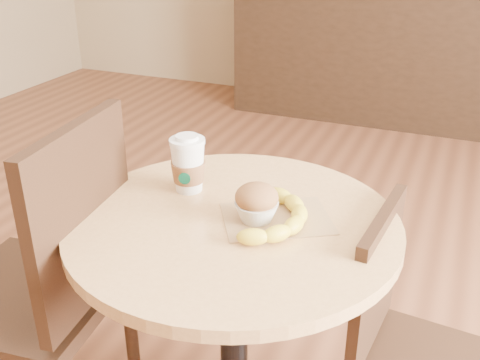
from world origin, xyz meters
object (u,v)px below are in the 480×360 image
Objects in this scene: chair_left at (49,284)px; banana at (281,217)px; cafe_table at (234,289)px; coffee_cup at (188,166)px; chair_right at (409,352)px; muffin at (257,203)px.

chair_left reaches higher than banana.
coffee_cup reaches higher than cafe_table.
muffin is (-0.37, -0.08, 0.37)m from chair_right.
chair_left is 0.90m from chair_right.
muffin is at bearing 107.52° from chair_right.
chair_right is at bearing 11.86° from cafe_table.
coffee_cup is at bearing 94.97° from chair_right.
cafe_table is 2.82× the size of banana.
banana reaches higher than chair_right.
muffin is at bearing -177.06° from banana.
chair_left is 0.63m from banana.
chair_right reaches higher than cafe_table.
banana is (0.06, 0.00, -0.03)m from muffin.
cafe_table is 0.25m from muffin.
chair_right is at bearing 16.31° from banana.
cafe_table is at bearing -169.24° from muffin.
chair_left is 1.24× the size of chair_right.
muffin is at bearing 10.76° from cafe_table.
coffee_cup is (-0.58, 0.01, 0.39)m from chair_right.
banana is at bearing 0.68° from muffin.
coffee_cup reaches higher than chair_right.
chair_right is at bearing -15.36° from coffee_cup.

